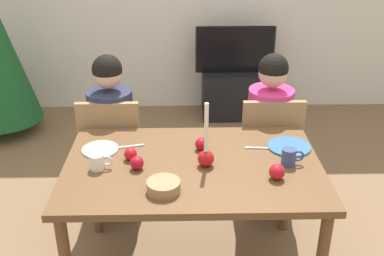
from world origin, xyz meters
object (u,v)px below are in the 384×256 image
object	(u,v)px
candle_centerpiece	(206,154)
apple_by_left_plate	(201,144)
tv	(235,50)
bowl_walnuts	(164,186)
chair_left	(113,150)
plate_right	(289,146)
mug_left	(98,162)
plate_left	(100,149)
person_left_child	(113,140)
dining_table	(193,177)
apple_far_edge	(137,163)
person_right_child	(268,139)
tv_stand	(233,94)
chair_right	(268,148)
apple_near_candle	(130,154)
apple_by_right_mug	(277,172)
mug_right	(289,157)

from	to	relation	value
candle_centerpiece	apple_by_left_plate	distance (m)	0.19
tv	bowl_walnuts	world-z (taller)	tv
tv	bowl_walnuts	xyz separation A→B (m)	(-0.62, -2.56, 0.07)
chair_left	plate_right	xyz separation A→B (m)	(1.09, -0.43, 0.24)
mug_left	plate_left	bearing A→B (deg)	96.27
candle_centerpiece	person_left_child	bearing A→B (deg)	132.31
mug_left	dining_table	bearing A→B (deg)	4.28
apple_by_left_plate	apple_far_edge	size ratio (longest dim) A/B	0.98
person_right_child	plate_left	distance (m)	1.18
tv_stand	bowl_walnuts	size ratio (longest dim) A/B	3.83
plate_left	bowl_walnuts	bearing A→B (deg)	-48.40
person_left_child	bowl_walnuts	distance (m)	1.00
dining_table	mug_left	distance (m)	0.52
chair_right	tv_stand	distance (m)	1.72
chair_left	chair_right	xyz separation A→B (m)	(1.06, 0.00, 0.00)
candle_centerpiece	bowl_walnuts	bearing A→B (deg)	-132.27
dining_table	mug_left	xyz separation A→B (m)	(-0.51, -0.04, 0.13)
chair_left	chair_right	world-z (taller)	same
bowl_walnuts	apple_near_candle	xyz separation A→B (m)	(-0.19, 0.32, 0.01)
person_right_child	tv_stand	xyz separation A→B (m)	(-0.06, 1.66, -0.33)
chair_left	mug_left	xyz separation A→B (m)	(0.03, -0.65, 0.28)
chair_left	dining_table	bearing A→B (deg)	-48.83
dining_table	person_right_child	xyz separation A→B (m)	(0.53, 0.64, -0.10)
apple_near_candle	apple_by_right_mug	size ratio (longest dim) A/B	0.87
candle_centerpiece	apple_near_candle	size ratio (longest dim) A/B	5.07
tv_stand	plate_right	distance (m)	2.19
person_right_child	plate_right	distance (m)	0.50
mug_left	mug_right	distance (m)	1.03
plate_right	apple_by_right_mug	distance (m)	0.36
dining_table	apple_near_candle	bearing A→B (deg)	170.92
person_right_child	tv	size ratio (longest dim) A/B	1.48
apple_by_right_mug	apple_far_edge	bearing A→B (deg)	171.21
person_right_child	plate_left	world-z (taller)	person_right_child
apple_far_edge	apple_by_right_mug	bearing A→B (deg)	-8.79
plate_right	apple_by_right_mug	xyz separation A→B (m)	(-0.14, -0.34, 0.04)
chair_left	tv	world-z (taller)	tv
apple_near_candle	apple_far_edge	size ratio (longest dim) A/B	0.98
tv	apple_by_right_mug	size ratio (longest dim) A/B	9.53
plate_right	apple_by_right_mug	bearing A→B (deg)	-112.00
mug_right	bowl_walnuts	xyz separation A→B (m)	(-0.67, -0.24, -0.02)
mug_right	apple_by_left_plate	size ratio (longest dim) A/B	1.68
chair_right	apple_by_right_mug	bearing A→B (deg)	-97.76
apple_near_candle	chair_left	bearing A→B (deg)	108.89
person_right_child	tv_stand	world-z (taller)	person_right_child
chair_left	bowl_walnuts	bearing A→B (deg)	-66.27
tv_stand	apple_far_edge	xyz separation A→B (m)	(-0.77, -2.35, 0.55)
dining_table	bowl_walnuts	xyz separation A→B (m)	(-0.15, -0.26, 0.11)
dining_table	mug_left	bearing A→B (deg)	-175.72
plate_left	apple_near_candle	size ratio (longest dim) A/B	2.88
apple_near_candle	person_left_child	bearing A→B (deg)	107.91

